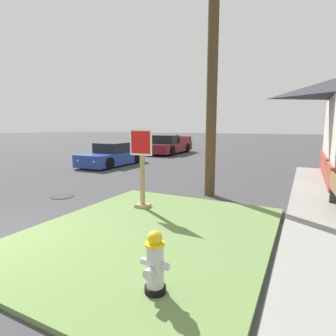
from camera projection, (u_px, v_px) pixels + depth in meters
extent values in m
cube|color=#668447|center=(150.00, 232.00, 5.46)|extent=(4.58, 5.51, 0.08)
cube|color=gray|center=(335.00, 208.00, 6.99)|extent=(2.20, 14.02, 0.12)
cylinder|color=black|center=(155.00, 289.00, 3.43)|extent=(0.28, 0.28, 0.08)
cylinder|color=#BCBCC1|center=(155.00, 266.00, 3.38)|extent=(0.22, 0.22, 0.55)
cylinder|color=yellow|center=(155.00, 244.00, 3.33)|extent=(0.25, 0.25, 0.03)
sphere|color=yellow|center=(155.00, 238.00, 3.32)|extent=(0.19, 0.19, 0.19)
cube|color=yellow|center=(155.00, 233.00, 3.31)|extent=(0.04, 0.04, 0.04)
cylinder|color=#BCBCC1|center=(145.00, 261.00, 3.44)|extent=(0.08, 0.09, 0.09)
cylinder|color=#BCBCC1|center=(166.00, 266.00, 3.31)|extent=(0.08, 0.09, 0.09)
cylinder|color=#BCBCC1|center=(149.00, 274.00, 3.24)|extent=(0.12, 0.09, 0.12)
cube|color=#A3845B|center=(142.00, 170.00, 6.88)|extent=(0.09, 0.09, 1.95)
cube|color=#A3845B|center=(143.00, 206.00, 7.02)|extent=(0.37, 0.29, 0.08)
cube|color=white|center=(141.00, 142.00, 6.73)|extent=(0.65, 0.03, 0.65)
cube|color=red|center=(140.00, 142.00, 6.72)|extent=(0.55, 0.03, 0.55)
cylinder|color=black|center=(62.00, 196.00, 8.39)|extent=(0.70, 0.70, 0.02)
cube|color=#233D93|center=(112.00, 158.00, 15.07)|extent=(1.76, 4.18, 0.64)
cube|color=black|center=(114.00, 148.00, 15.17)|extent=(1.50, 1.93, 0.56)
cylinder|color=black|center=(109.00, 163.00, 13.59)|extent=(0.23, 0.62, 0.62)
cylinder|color=black|center=(85.00, 162.00, 14.29)|extent=(0.23, 0.62, 0.62)
cylinder|color=black|center=(137.00, 158.00, 15.87)|extent=(0.23, 0.62, 0.62)
cylinder|color=black|center=(115.00, 157.00, 16.58)|extent=(0.23, 0.62, 0.62)
sphere|color=white|center=(94.00, 162.00, 13.03)|extent=(0.14, 0.14, 0.14)
sphere|color=red|center=(140.00, 154.00, 16.64)|extent=(0.12, 0.12, 0.12)
sphere|color=white|center=(78.00, 160.00, 13.48)|extent=(0.14, 0.14, 0.14)
sphere|color=red|center=(126.00, 153.00, 17.09)|extent=(0.12, 0.12, 0.12)
cube|color=maroon|center=(170.00, 147.00, 21.56)|extent=(2.06, 5.26, 0.68)
cube|color=black|center=(166.00, 140.00, 20.82)|extent=(1.72, 1.40, 0.68)
cube|color=maroon|center=(184.00, 140.00, 21.91)|extent=(0.16, 2.19, 0.44)
cube|color=maroon|center=(164.00, 139.00, 22.67)|extent=(0.16, 2.19, 0.44)
cube|color=maroon|center=(182.00, 139.00, 23.76)|extent=(1.72, 0.15, 0.44)
cylinder|color=black|center=(172.00, 151.00, 19.81)|extent=(0.28, 0.77, 0.76)
cylinder|color=black|center=(150.00, 150.00, 20.56)|extent=(0.28, 0.77, 0.76)
cylinder|color=black|center=(187.00, 148.00, 22.60)|extent=(0.28, 0.77, 0.76)
cylinder|color=black|center=(168.00, 147.00, 23.35)|extent=(0.28, 0.77, 0.76)
cube|color=brown|center=(336.00, 184.00, 6.47)|extent=(0.17, 1.78, 0.38)
cylinder|color=#4C3823|center=(213.00, 27.00, 7.81)|extent=(0.32, 0.32, 9.96)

